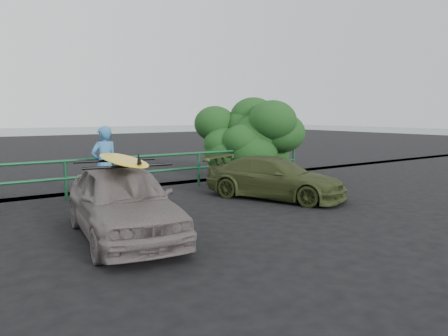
{
  "coord_description": "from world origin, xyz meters",
  "views": [
    {
      "loc": [
        -3.95,
        -6.42,
        2.21
      ],
      "look_at": [
        1.61,
        1.62,
        0.99
      ],
      "focal_mm": 35.0,
      "sensor_mm": 36.0,
      "label": 1
    }
  ],
  "objects_px": {
    "olive_vehicle": "(275,178)",
    "sedan": "(123,201)",
    "man": "(104,164)",
    "guardrail": "(104,177)",
    "surfboard": "(122,159)"
  },
  "relations": [
    {
      "from": "guardrail",
      "to": "olive_vehicle",
      "type": "height_order",
      "value": "olive_vehicle"
    },
    {
      "from": "sedan",
      "to": "man",
      "type": "distance_m",
      "value": 3.36
    },
    {
      "from": "sedan",
      "to": "man",
      "type": "height_order",
      "value": "man"
    },
    {
      "from": "sedan",
      "to": "surfboard",
      "type": "xyz_separation_m",
      "value": [
        0.0,
        0.0,
        0.75
      ]
    },
    {
      "from": "guardrail",
      "to": "sedan",
      "type": "distance_m",
      "value": 4.26
    },
    {
      "from": "sedan",
      "to": "surfboard",
      "type": "bearing_deg",
      "value": 0.0
    },
    {
      "from": "surfboard",
      "to": "guardrail",
      "type": "bearing_deg",
      "value": 83.54
    },
    {
      "from": "man",
      "to": "guardrail",
      "type": "bearing_deg",
      "value": -115.06
    },
    {
      "from": "sedan",
      "to": "olive_vehicle",
      "type": "xyz_separation_m",
      "value": [
        4.64,
        1.2,
        -0.12
      ]
    },
    {
      "from": "sedan",
      "to": "surfboard",
      "type": "relative_size",
      "value": 1.4
    },
    {
      "from": "olive_vehicle",
      "to": "man",
      "type": "bearing_deg",
      "value": 127.91
    },
    {
      "from": "sedan",
      "to": "olive_vehicle",
      "type": "distance_m",
      "value": 4.79
    },
    {
      "from": "sedan",
      "to": "guardrail",
      "type": "bearing_deg",
      "value": 83.54
    },
    {
      "from": "sedan",
      "to": "man",
      "type": "bearing_deg",
      "value": 84.22
    },
    {
      "from": "olive_vehicle",
      "to": "sedan",
      "type": "bearing_deg",
      "value": 170.58
    }
  ]
}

